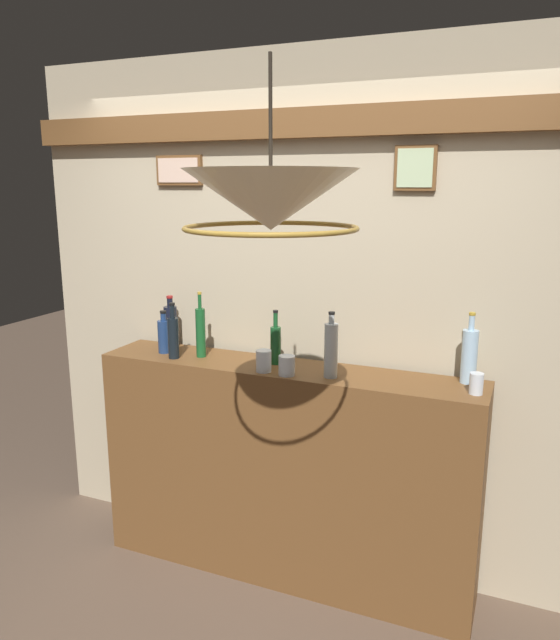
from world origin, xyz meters
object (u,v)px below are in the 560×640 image
object	(u,v)px
liquor_bottle_rum	(171,326)
glass_tumbler_highball	(287,365)
liquor_bottle_sherry	(164,335)
liquor_bottle_brandy	(201,331)
liquor_bottle_tequila	(173,336)
liquor_bottle_whiskey	(331,349)
liquor_bottle_vodka	(276,343)
pendant_lamp	(271,202)
glass_tumbler_rocks	(264,361)
liquor_bottle_mezcal	(469,355)
glass_tumbler_shot	(476,384)

from	to	relation	value
liquor_bottle_rum	glass_tumbler_highball	xyz separation A→B (m)	(0.79, -0.22, -0.07)
liquor_bottle_sherry	liquor_bottle_brandy	distance (m)	0.23
liquor_bottle_tequila	liquor_bottle_rum	distance (m)	0.23
liquor_bottle_sherry	liquor_bottle_tequila	distance (m)	0.13
liquor_bottle_whiskey	liquor_bottle_vodka	bearing A→B (deg)	163.44
liquor_bottle_brandy	pendant_lamp	world-z (taller)	pendant_lamp
liquor_bottle_vodka	glass_tumbler_rocks	size ratio (longest dim) A/B	2.61
liquor_bottle_sherry	glass_tumbler_rocks	xyz separation A→B (m)	(0.63, -0.10, -0.04)
liquor_bottle_tequila	glass_tumbler_rocks	world-z (taller)	liquor_bottle_tequila
glass_tumbler_rocks	glass_tumbler_highball	world-z (taller)	glass_tumbler_rocks
liquor_bottle_whiskey	liquor_bottle_tequila	xyz separation A→B (m)	(-0.85, -0.02, -0.02)
glass_tumbler_rocks	liquor_bottle_whiskey	bearing A→B (deg)	7.62
liquor_bottle_mezcal	liquor_bottle_vodka	distance (m)	0.93
liquor_bottle_rum	glass_tumbler_shot	xyz separation A→B (m)	(1.64, -0.14, -0.07)
glass_tumbler_rocks	glass_tumbler_highball	bearing A→B (deg)	-3.90
liquor_bottle_sherry	glass_tumbler_shot	size ratio (longest dim) A/B	2.45
glass_tumbler_rocks	glass_tumbler_highball	distance (m)	0.12
glass_tumbler_shot	liquor_bottle_brandy	bearing A→B (deg)	178.31
pendant_lamp	glass_tumbler_highball	bearing A→B (deg)	108.72
liquor_bottle_whiskey	glass_tumbler_highball	xyz separation A→B (m)	(-0.20, -0.05, -0.09)
glass_tumbler_rocks	pendant_lamp	xyz separation A→B (m)	(0.39, -0.81, 0.78)
liquor_bottle_mezcal	liquor_bottle_rum	size ratio (longest dim) A/B	1.13
glass_tumbler_rocks	liquor_bottle_rum	bearing A→B (deg)	162.33
glass_tumbler_highball	glass_tumbler_shot	world-z (taller)	glass_tumbler_highball
liquor_bottle_mezcal	pendant_lamp	world-z (taller)	pendant_lamp
liquor_bottle_brandy	pendant_lamp	size ratio (longest dim) A/B	0.63
liquor_bottle_whiskey	glass_tumbler_highball	world-z (taller)	liquor_bottle_whiskey
glass_tumbler_rocks	glass_tumbler_highball	xyz separation A→B (m)	(0.12, -0.01, -0.01)
liquor_bottle_whiskey	liquor_bottle_mezcal	world-z (taller)	liquor_bottle_mezcal
pendant_lamp	glass_tumbler_rocks	bearing A→B (deg)	116.10
glass_tumbler_highball	liquor_bottle_sherry	bearing A→B (deg)	171.82
liquor_bottle_sherry	pendant_lamp	xyz separation A→B (m)	(1.03, -0.91, 0.74)
liquor_bottle_mezcal	liquor_bottle_brandy	bearing A→B (deg)	-175.58
liquor_bottle_tequila	liquor_bottle_mezcal	bearing A→B (deg)	7.16
liquor_bottle_whiskey	liquor_bottle_rum	world-z (taller)	liquor_bottle_whiskey
liquor_bottle_brandy	glass_tumbler_shot	world-z (taller)	liquor_bottle_brandy
liquor_bottle_rum	pendant_lamp	world-z (taller)	pendant_lamp
liquor_bottle_vodka	glass_tumbler_shot	xyz separation A→B (m)	(0.98, -0.07, -0.06)
liquor_bottle_mezcal	liquor_bottle_brandy	world-z (taller)	liquor_bottle_brandy
liquor_bottle_whiskey	pendant_lamp	bearing A→B (deg)	-85.38
liquor_bottle_rum	glass_tumbler_rocks	world-z (taller)	liquor_bottle_rum
liquor_bottle_mezcal	liquor_bottle_rum	world-z (taller)	liquor_bottle_mezcal
glass_tumbler_rocks	glass_tumbler_shot	distance (m)	0.98
liquor_bottle_whiskey	liquor_bottle_tequila	size ratio (longest dim) A/B	1.07
liquor_bottle_tequila	liquor_bottle_rum	bearing A→B (deg)	126.15
liquor_bottle_whiskey	glass_tumbler_highball	distance (m)	0.23
liquor_bottle_tequila	liquor_bottle_brandy	size ratio (longest dim) A/B	0.85
liquor_bottle_brandy	glass_tumbler_highball	world-z (taller)	liquor_bottle_brandy
liquor_bottle_mezcal	glass_tumbler_shot	distance (m)	0.17
liquor_bottle_sherry	pendant_lamp	size ratio (longest dim) A/B	0.42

